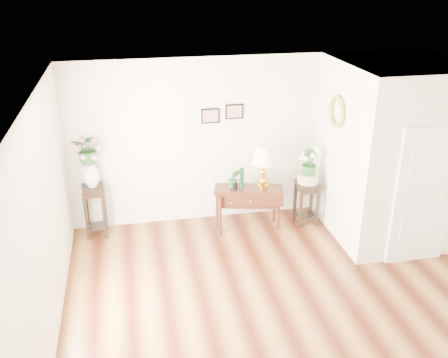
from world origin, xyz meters
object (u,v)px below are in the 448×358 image
object	(u,v)px
console_table	(248,208)
plant_stand_b	(306,203)
table_lamp	(263,167)
plant_stand_a	(95,211)

from	to	relation	value
console_table	plant_stand_b	bearing A→B (deg)	12.77
table_lamp	plant_stand_b	xyz separation A→B (m)	(0.77, -0.02, -0.71)
plant_stand_a	plant_stand_b	xyz separation A→B (m)	(3.50, -0.29, -0.06)
console_table	plant_stand_a	world-z (taller)	plant_stand_a
table_lamp	plant_stand_a	bearing A→B (deg)	174.20
console_table	table_lamp	distance (m)	0.76
console_table	plant_stand_b	world-z (taller)	plant_stand_b
plant_stand_b	table_lamp	bearing A→B (deg)	178.87
console_table	table_lamp	size ratio (longest dim) A/B	1.56
console_table	table_lamp	bearing A→B (deg)	13.63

